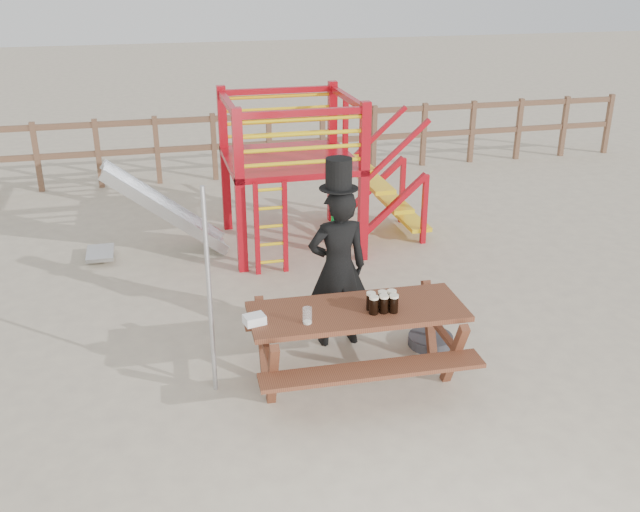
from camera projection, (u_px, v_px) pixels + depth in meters
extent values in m
plane|color=#C2B497|center=(347.00, 379.00, 6.82)|extent=(60.00, 60.00, 0.00)
cube|color=brown|center=(241.00, 117.00, 12.66)|extent=(15.00, 0.06, 0.10)
cube|color=brown|center=(242.00, 145.00, 12.85)|extent=(15.00, 0.06, 0.10)
cube|color=brown|center=(37.00, 157.00, 12.08)|extent=(0.09, 0.09, 1.20)
cube|color=brown|center=(98.00, 154.00, 12.30)|extent=(0.09, 0.09, 1.20)
cube|color=brown|center=(157.00, 150.00, 12.52)|extent=(0.09, 0.09, 1.20)
cube|color=brown|center=(214.00, 147.00, 12.74)|extent=(0.09, 0.09, 1.20)
cube|color=brown|center=(269.00, 144.00, 12.96)|extent=(0.09, 0.09, 1.20)
cube|color=brown|center=(322.00, 141.00, 13.19)|extent=(0.09, 0.09, 1.20)
cube|color=brown|center=(374.00, 138.00, 13.41)|extent=(0.09, 0.09, 1.20)
cube|color=brown|center=(424.00, 135.00, 13.63)|extent=(0.09, 0.09, 1.20)
cube|color=brown|center=(472.00, 132.00, 13.85)|extent=(0.09, 0.09, 1.20)
cube|color=brown|center=(519.00, 129.00, 14.07)|extent=(0.09, 0.09, 1.20)
cube|color=brown|center=(564.00, 126.00, 14.29)|extent=(0.09, 0.09, 1.20)
cube|color=brown|center=(608.00, 124.00, 14.51)|extent=(0.09, 0.09, 1.20)
cube|color=#AC0B16|center=(240.00, 193.00, 8.79)|extent=(0.12, 0.12, 2.10)
cube|color=#AC0B16|center=(364.00, 184.00, 9.14)|extent=(0.12, 0.12, 2.10)
cube|color=#AC0B16|center=(225.00, 160.00, 10.22)|extent=(0.12, 0.12, 2.10)
cube|color=#AC0B16|center=(332.00, 153.00, 10.57)|extent=(0.12, 0.12, 2.10)
cube|color=#AC0B16|center=(290.00, 160.00, 9.62)|extent=(1.72, 1.72, 0.08)
cube|color=#AC0B16|center=(302.00, 113.00, 8.60)|extent=(1.60, 0.08, 0.08)
cube|color=#AC0B16|center=(278.00, 91.00, 10.03)|extent=(1.60, 0.08, 0.08)
cube|color=#AC0B16|center=(228.00, 104.00, 9.14)|extent=(0.08, 1.60, 0.08)
cube|color=#AC0B16|center=(348.00, 98.00, 9.49)|extent=(0.08, 1.60, 0.08)
cylinder|color=yellow|center=(303.00, 163.00, 8.84)|extent=(1.50, 0.05, 0.05)
cylinder|color=yellow|center=(279.00, 134.00, 10.27)|extent=(1.50, 0.05, 0.05)
cylinder|color=yellow|center=(303.00, 148.00, 8.77)|extent=(1.50, 0.05, 0.05)
cylinder|color=yellow|center=(278.00, 122.00, 10.20)|extent=(1.50, 0.05, 0.05)
cylinder|color=yellow|center=(303.00, 134.00, 8.70)|extent=(1.50, 0.05, 0.05)
cylinder|color=yellow|center=(278.00, 109.00, 10.13)|extent=(1.50, 0.05, 0.05)
cylinder|color=yellow|center=(302.00, 119.00, 8.63)|extent=(1.50, 0.05, 0.05)
cylinder|color=yellow|center=(278.00, 96.00, 10.06)|extent=(1.50, 0.05, 0.05)
cube|color=#AC0B16|center=(257.00, 230.00, 8.87)|extent=(0.06, 0.06, 1.20)
cube|color=#AC0B16|center=(285.00, 227.00, 8.94)|extent=(0.06, 0.06, 1.20)
cylinder|color=yellow|center=(272.00, 262.00, 9.08)|extent=(0.36, 0.04, 0.04)
cylinder|color=yellow|center=(271.00, 244.00, 8.99)|extent=(0.36, 0.04, 0.04)
cylinder|color=yellow|center=(271.00, 226.00, 8.89)|extent=(0.36, 0.04, 0.04)
cylinder|color=yellow|center=(270.00, 208.00, 8.80)|extent=(0.36, 0.04, 0.04)
cylinder|color=yellow|center=(270.00, 190.00, 8.71)|extent=(0.36, 0.04, 0.04)
cube|color=yellow|center=(357.00, 164.00, 9.88)|extent=(0.30, 0.90, 0.06)
cube|color=yellow|center=(376.00, 184.00, 10.06)|extent=(0.30, 0.90, 0.06)
cube|color=yellow|center=(394.00, 202.00, 10.23)|extent=(0.30, 0.90, 0.06)
cube|color=yellow|center=(411.00, 220.00, 10.41)|extent=(0.30, 0.90, 0.06)
cube|color=#AC0B16|center=(394.00, 205.00, 9.75)|extent=(0.95, 0.08, 0.86)
cube|color=#AC0B16|center=(374.00, 186.00, 10.56)|extent=(0.95, 0.08, 0.86)
cube|color=silver|center=(166.00, 211.00, 9.47)|extent=(1.53, 0.55, 1.21)
cube|color=silver|center=(166.00, 214.00, 9.22)|extent=(1.58, 0.04, 1.28)
cube|color=silver|center=(165.00, 202.00, 9.70)|extent=(1.58, 0.04, 1.28)
cube|color=silver|center=(100.00, 253.00, 9.48)|extent=(0.35, 0.55, 0.05)
cube|color=brown|center=(357.00, 311.00, 6.51)|extent=(2.00, 0.80, 0.05)
cube|color=brown|center=(373.00, 370.00, 6.13)|extent=(1.99, 0.34, 0.04)
cube|color=brown|center=(343.00, 314.00, 7.12)|extent=(1.99, 0.34, 0.04)
cube|color=brown|center=(267.00, 358.00, 6.50)|extent=(0.11, 1.19, 0.71)
cube|color=brown|center=(441.00, 339.00, 6.82)|extent=(0.11, 1.19, 0.71)
imported|color=black|center=(338.00, 269.00, 7.17)|extent=(0.62, 0.42, 1.68)
cube|color=#0A7725|center=(334.00, 245.00, 7.21)|extent=(0.07, 0.02, 0.39)
cylinder|color=black|center=(339.00, 188.00, 6.84)|extent=(0.38, 0.38, 0.01)
cylinder|color=black|center=(339.00, 173.00, 6.78)|extent=(0.26, 0.26, 0.29)
cube|color=white|center=(335.00, 159.00, 6.86)|extent=(0.13, 0.01, 0.03)
cylinder|color=#B2B2B7|center=(209.00, 294.00, 6.29)|extent=(0.04, 0.04, 1.98)
cylinder|color=#323236|center=(430.00, 340.00, 7.41)|extent=(0.46, 0.46, 0.11)
cylinder|color=#323236|center=(431.00, 332.00, 7.37)|extent=(0.05, 0.05, 0.09)
cube|color=white|center=(254.00, 319.00, 6.23)|extent=(0.21, 0.17, 0.08)
cylinder|color=black|center=(374.00, 306.00, 6.39)|extent=(0.08, 0.08, 0.15)
cylinder|color=beige|center=(374.00, 298.00, 6.35)|extent=(0.08, 0.08, 0.02)
cylinder|color=black|center=(384.00, 305.00, 6.41)|extent=(0.08, 0.08, 0.15)
cylinder|color=beige|center=(384.00, 296.00, 6.38)|extent=(0.08, 0.08, 0.02)
cylinder|color=black|center=(394.00, 305.00, 6.42)|extent=(0.08, 0.08, 0.15)
cylinder|color=beige|center=(394.00, 296.00, 6.38)|extent=(0.08, 0.08, 0.02)
cylinder|color=black|center=(371.00, 302.00, 6.46)|extent=(0.08, 0.08, 0.15)
cylinder|color=beige|center=(371.00, 294.00, 6.43)|extent=(0.08, 0.08, 0.02)
cylinder|color=black|center=(382.00, 301.00, 6.49)|extent=(0.08, 0.08, 0.15)
cylinder|color=beige|center=(383.00, 292.00, 6.45)|extent=(0.08, 0.08, 0.02)
cylinder|color=black|center=(391.00, 300.00, 6.50)|extent=(0.08, 0.08, 0.15)
cylinder|color=beige|center=(392.00, 291.00, 6.47)|extent=(0.08, 0.08, 0.02)
cylinder|color=silver|center=(307.00, 316.00, 6.22)|extent=(0.08, 0.08, 0.15)
cylinder|color=beige|center=(307.00, 322.00, 6.24)|extent=(0.07, 0.07, 0.02)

